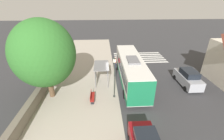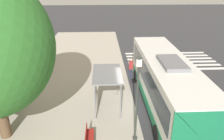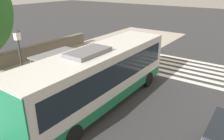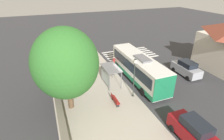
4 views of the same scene
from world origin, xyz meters
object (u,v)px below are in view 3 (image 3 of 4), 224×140
Objects in this scene: bus_shelter at (56,59)px; street_lamp_near at (22,68)px; pedestrian at (119,61)px; bus at (99,76)px.

street_lamp_near is (1.52, -3.36, 0.75)m from bus_shelter.
bus_shelter reaches higher than pedestrian.
street_lamp_near reaches higher than pedestrian.
street_lamp_near is at bearing -126.71° from bus.
bus_shelter is at bearing -117.77° from pedestrian.
street_lamp_near is at bearing -95.43° from pedestrian.
bus_shelter is 3.76m from street_lamp_near.
bus is 3.46× the size of bus_shelter.
bus is 2.35× the size of street_lamp_near.
street_lamp_near reaches higher than bus.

